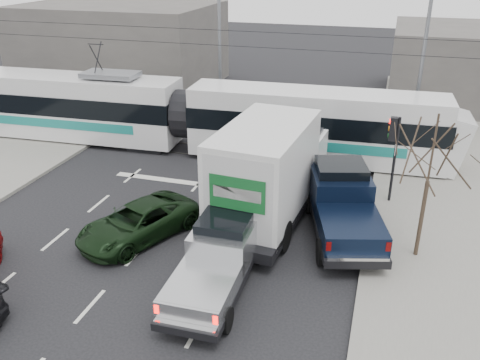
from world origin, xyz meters
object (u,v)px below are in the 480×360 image
(street_lamp_far, at_px, (217,33))
(box_truck, at_px, (270,172))
(navy_pickup, at_px, (342,202))
(green_car, at_px, (138,222))
(bare_tree, at_px, (432,155))
(street_lamp_near, at_px, (420,49))
(tram, at_px, (185,115))
(traffic_signal, at_px, (393,141))
(silver_pickup, at_px, (219,256))

(street_lamp_far, relative_size, box_truck, 1.10)
(navy_pickup, bearing_deg, green_car, -175.40)
(bare_tree, distance_m, street_lamp_far, 17.97)
(street_lamp_near, height_order, tram, street_lamp_near)
(traffic_signal, relative_size, box_truck, 0.44)
(tram, bearing_deg, street_lamp_far, 89.89)
(street_lamp_far, relative_size, silver_pickup, 1.64)
(traffic_signal, height_order, street_lamp_near, street_lamp_near)
(street_lamp_far, bearing_deg, bare_tree, -48.88)
(bare_tree, relative_size, navy_pickup, 0.82)
(street_lamp_near, bearing_deg, bare_tree, -88.58)
(street_lamp_near, distance_m, navy_pickup, 11.36)
(traffic_signal, height_order, silver_pickup, traffic_signal)
(tram, xyz_separation_m, green_car, (1.82, -8.99, -1.22))
(navy_pickup, bearing_deg, traffic_signal, 45.72)
(green_car, bearing_deg, tram, 125.20)
(silver_pickup, bearing_deg, box_truck, 82.89)
(bare_tree, relative_size, silver_pickup, 0.91)
(street_lamp_far, bearing_deg, silver_pickup, -70.95)
(bare_tree, distance_m, traffic_signal, 4.28)
(traffic_signal, height_order, navy_pickup, traffic_signal)
(traffic_signal, distance_m, box_truck, 5.14)
(tram, relative_size, silver_pickup, 4.70)
(street_lamp_near, height_order, street_lamp_far, same)
(street_lamp_far, distance_m, box_truck, 13.99)
(street_lamp_near, xyz_separation_m, box_truck, (-5.21, -10.10, -3.14))
(silver_pickup, xyz_separation_m, green_car, (-3.72, 1.78, -0.34))
(silver_pickup, bearing_deg, green_car, 153.39)
(street_lamp_far, bearing_deg, green_car, -82.13)
(street_lamp_near, relative_size, silver_pickup, 1.64)
(traffic_signal, distance_m, green_car, 10.40)
(bare_tree, xyz_separation_m, traffic_signal, (-1.13, 4.00, -1.05))
(tram, bearing_deg, traffic_signal, -21.17)
(silver_pickup, xyz_separation_m, navy_pickup, (3.30, 4.38, 0.22))
(bare_tree, xyz_separation_m, green_car, (-9.71, -1.50, -3.15))
(tram, distance_m, box_truck, 8.57)
(box_truck, relative_size, navy_pickup, 1.33)
(silver_pickup, distance_m, green_car, 4.14)
(street_lamp_near, distance_m, box_truck, 11.79)
(street_lamp_near, xyz_separation_m, navy_pickup, (-2.41, -10.39, -3.91))
(silver_pickup, distance_m, navy_pickup, 5.49)
(street_lamp_near, height_order, silver_pickup, street_lamp_near)
(traffic_signal, distance_m, street_lamp_near, 7.91)
(traffic_signal, height_order, tram, tram)
(traffic_signal, distance_m, navy_pickup, 3.63)
(street_lamp_near, distance_m, tram, 12.37)
(tram, relative_size, green_car, 5.57)
(traffic_signal, distance_m, street_lamp_far, 14.47)
(tram, bearing_deg, street_lamp_near, 17.03)
(silver_pickup, relative_size, green_car, 1.18)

